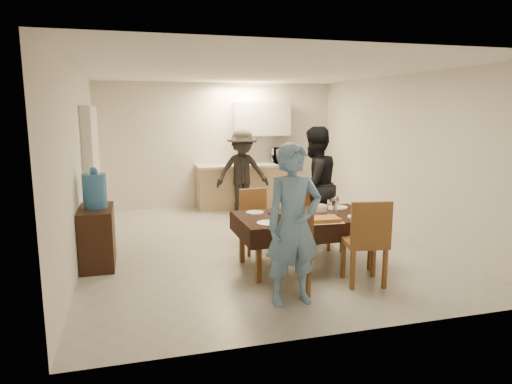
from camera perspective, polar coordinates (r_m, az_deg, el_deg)
floor at (r=7.11m, az=-0.04°, el=-6.44°), size 5.00×6.00×0.02m
ceiling at (r=6.83m, az=-0.04°, el=14.93°), size 5.00×6.00×0.02m
wall_back at (r=9.77m, az=-4.73°, el=5.86°), size 5.00×0.02×2.60m
wall_front at (r=4.07m, az=11.23°, el=-0.47°), size 5.00×0.02×2.60m
wall_left at (r=6.65m, az=-21.34°, el=3.14°), size 0.02×6.00×2.60m
wall_right at (r=7.89m, az=17.81°, el=4.36°), size 0.02×6.00×2.60m
stub_partition at (r=7.86m, az=-19.78°, el=2.39°), size 0.15×1.40×2.10m
kitchen_base_cabinet at (r=9.69m, az=-0.82°, el=0.68°), size 2.20×0.60×0.86m
kitchen_worktop at (r=9.63m, az=-0.82°, el=3.35°), size 2.24×0.64×0.05m
upper_cabinet at (r=9.77m, az=0.68°, el=9.13°), size 1.20×0.34×0.70m
dining_table at (r=5.97m, az=6.19°, el=-3.20°), size 1.79×1.07×0.69m
chair_near_left at (r=5.08m, az=4.92°, el=-6.46°), size 0.55×0.56×0.52m
chair_near_right at (r=5.43m, az=13.94°, el=-5.12°), size 0.55×0.55×0.56m
chair_far_left at (r=6.47m, az=0.30°, el=-3.04°), size 0.43×0.43×0.49m
chair_far_right at (r=6.74m, az=7.71°, el=-2.03°), size 0.57×0.58×0.55m
console at (r=6.40m, az=-19.20°, el=-5.31°), size 0.42×0.84×0.78m
water_jug at (r=6.26m, az=-19.53°, el=0.13°), size 0.30×0.30×0.45m
wine_bottle at (r=5.96m, az=5.61°, el=-1.24°), size 0.08×0.08×0.34m
water_pitcher at (r=6.04m, az=9.48°, el=-1.86°), size 0.13×0.13×0.20m
savoury_tart at (r=5.66m, az=8.56°, el=-3.41°), size 0.43×0.34×0.05m
salad_bowl at (r=6.23m, az=8.16°, el=-2.03°), size 0.19×0.19×0.07m
mushroom_dish at (r=6.20m, az=4.82°, el=-2.21°), size 0.20×0.20×0.04m
wine_glass_a at (r=5.54m, az=1.86°, el=-2.94°), size 0.08×0.08×0.18m
wine_glass_b at (r=6.39m, az=9.98°, el=-1.29°), size 0.08×0.08×0.18m
wine_glass_c at (r=6.16m, az=3.46°, el=-1.64°), size 0.08×0.08×0.17m
plate_near_left at (r=5.50m, az=1.51°, el=-3.90°), size 0.27×0.27×0.02m
plate_near_right at (r=5.95m, az=12.66°, el=-3.06°), size 0.27×0.27×0.02m
plate_far_left at (r=6.06m, az=-0.14°, el=-2.57°), size 0.24×0.24×0.01m
plate_far_right at (r=6.47m, az=10.17°, el=-1.90°), size 0.27×0.27×0.02m
microwave at (r=9.84m, az=3.81°, el=4.57°), size 0.58×0.39×0.32m
person_near at (r=4.78m, az=4.71°, el=-4.13°), size 0.66×0.47×1.72m
person_far at (r=7.09m, az=7.26°, el=0.87°), size 1.05×0.94×1.79m
person_kitchen at (r=9.14m, az=-1.71°, el=2.59°), size 1.06×0.61×1.65m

